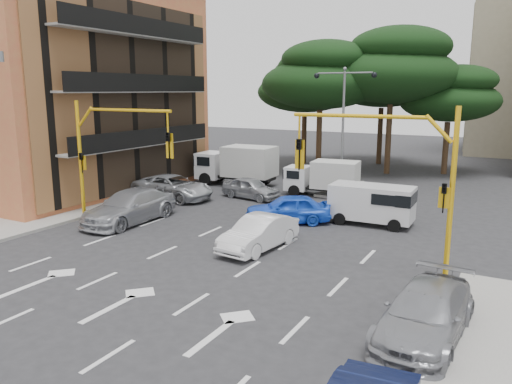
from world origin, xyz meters
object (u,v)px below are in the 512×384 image
box_truck_b (322,178)px  car_silver_cross_b (251,188)px  car_silver_parked (425,314)px  street_lamp_center (344,107)px  car_blue_compact (288,209)px  van_white (372,205)px  signal_mast_left (106,146)px  car_silver_wagon (130,207)px  signal_mast_right (398,168)px  car_white_hatch (259,233)px  box_truck_a (237,166)px  car_silver_cross_a (172,187)px

box_truck_b → car_silver_cross_b: bearing=121.9°
car_silver_parked → street_lamp_center: bearing=119.0°
car_blue_compact → van_white: (3.70, 1.74, 0.28)m
car_silver_cross_b → car_silver_parked: 18.11m
car_silver_parked → box_truck_b: box_truck_b is taller
signal_mast_left → car_silver_wagon: bearing=71.8°
signal_mast_right → signal_mast_left: bearing=180.0°
car_white_hatch → car_silver_parked: size_ratio=0.87×
car_silver_wagon → box_truck_b: (6.12, 10.51, 0.32)m
car_blue_compact → car_silver_cross_b: 6.00m
car_white_hatch → car_silver_cross_b: 9.88m
signal_mast_left → street_lamp_center: bearing=64.1°
street_lamp_center → car_blue_compact: bearing=-86.9°
car_silver_cross_b → car_white_hatch: bearing=-138.8°
box_truck_a → signal_mast_left: bearing=177.2°
car_silver_cross_a → car_silver_cross_b: bearing=-57.0°
street_lamp_center → car_white_hatch: bearing=-84.9°
car_silver_parked → car_white_hatch: bearing=152.1°
car_silver_wagon → car_silver_cross_b: car_silver_wagon is taller
car_blue_compact → van_white: bearing=84.7°
box_truck_b → car_silver_parked: bearing=-156.1°
signal_mast_left → van_white: bearing=30.2°
car_silver_cross_a → car_silver_cross_b: car_silver_cross_a is taller
signal_mast_right → car_silver_wagon: 13.67m
car_silver_wagon → van_white: van_white is taller
signal_mast_left → car_silver_parked: size_ratio=1.25×
signal_mast_right → car_silver_cross_a: 16.42m
car_silver_wagon → car_silver_cross_a: (-1.52, 5.36, -0.07)m
street_lamp_center → van_white: size_ratio=1.96×
car_silver_cross_b → signal_mast_right: bearing=-119.4°
signal_mast_right → car_white_hatch: bearing=176.8°
car_silver_wagon → car_silver_parked: bearing=-19.1°
box_truck_b → car_white_hatch: bearing=-178.0°
car_blue_compact → box_truck_b: box_truck_b is taller
car_silver_cross_b → box_truck_a: 4.45m
car_silver_cross_a → box_truck_b: (7.64, 5.15, 0.39)m
signal_mast_left → street_lamp_center: 15.65m
street_lamp_center → car_silver_wagon: street_lamp_center is taller
car_silver_wagon → street_lamp_center: bearing=63.6°
street_lamp_center → box_truck_b: size_ratio=1.71×
signal_mast_left → box_truck_a: bearing=90.2°
signal_mast_left → car_silver_cross_b: (2.91, 8.76, -3.24)m
street_lamp_center → car_silver_cross_a: bearing=-136.3°
van_white → car_silver_cross_b: bearing=-107.7°
box_truck_b → signal_mast_right: bearing=-154.1°
car_silver_wagon → van_white: size_ratio=1.38×
signal_mast_right → signal_mast_left: 13.61m
van_white → box_truck_a: 12.39m
street_lamp_center → box_truck_b: 4.99m
car_white_hatch → box_truck_b: bearing=103.9°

